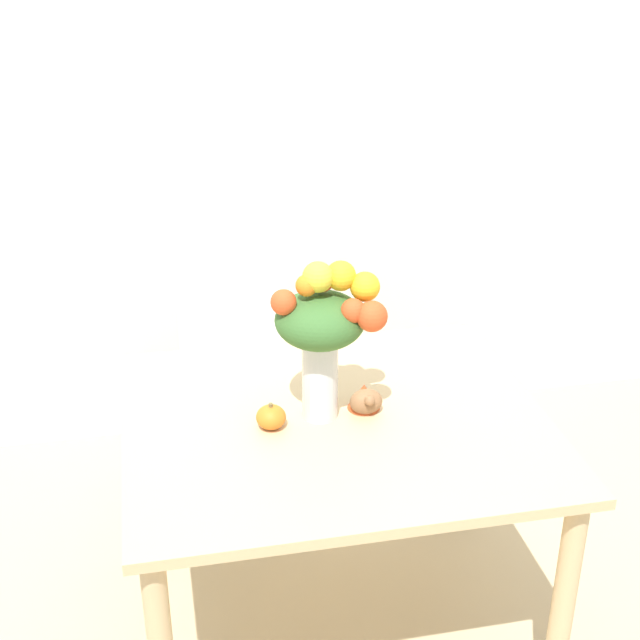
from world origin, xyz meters
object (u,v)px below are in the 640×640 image
Objects in this scene: turkey_figurine at (365,398)px; pumpkin at (271,417)px; flower_vase at (324,328)px; dining_chair_near_window at (235,358)px.

pumpkin is at bearing -172.32° from turkey_figurine.
flower_vase reaches higher than dining_chair_near_window.
dining_chair_near_window is at bearing 90.83° from pumpkin.
pumpkin is 0.88m from dining_chair_near_window.
dining_chair_near_window is (-0.01, 0.84, -0.26)m from pumpkin.
turkey_figurine reaches higher than pumpkin.
flower_vase reaches higher than pumpkin.
turkey_figurine is 0.89m from dining_chair_near_window.
pumpkin is 0.66× the size of turkey_figurine.
dining_chair_near_window is (-0.16, 0.81, -0.50)m from flower_vase.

